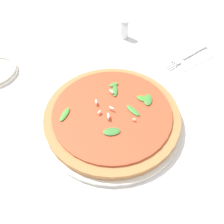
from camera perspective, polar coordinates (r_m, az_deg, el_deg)
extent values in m
plane|color=silver|center=(0.57, 1.42, -2.64)|extent=(6.00, 6.00, 0.00)
cylinder|color=silver|center=(0.57, 0.00, -1.53)|extent=(0.37, 0.37, 0.01)
cylinder|color=#AD7542|center=(0.56, 0.00, -0.59)|extent=(0.35, 0.35, 0.02)
cylinder|color=#C64728|center=(0.55, 0.00, 0.20)|extent=(0.30, 0.30, 0.01)
ellipsoid|color=#418837|center=(0.55, 5.48, 0.40)|extent=(0.02, 0.05, 0.01)
ellipsoid|color=#3C7A33|center=(0.51, -0.09, -5.12)|extent=(0.05, 0.04, 0.01)
ellipsoid|color=#448C33|center=(0.55, -12.21, -0.55)|extent=(0.05, 0.04, 0.01)
ellipsoid|color=#3C7F34|center=(0.59, 0.76, 5.58)|extent=(0.04, 0.05, 0.01)
ellipsoid|color=#3D8036|center=(0.58, 9.37, 3.18)|extent=(0.04, 0.04, 0.01)
ellipsoid|color=#418E2E|center=(0.58, 8.23, 3.55)|extent=(0.04, 0.04, 0.01)
ellipsoid|color=#418533|center=(0.61, 0.50, 7.17)|extent=(0.03, 0.02, 0.01)
cube|color=#EFE5C6|center=(0.58, -0.19, 5.29)|extent=(0.01, 0.01, 0.01)
cube|color=#EFE5C6|center=(0.53, 5.78, -1.95)|extent=(0.01, 0.01, 0.00)
cube|color=#EFE5C6|center=(0.54, -3.33, -0.05)|extent=(0.01, 0.01, 0.01)
cube|color=#EFE5C6|center=(0.56, -4.17, 2.58)|extent=(0.01, 0.01, 0.01)
cube|color=#EFE5C6|center=(0.54, -0.18, 0.94)|extent=(0.01, 0.01, 0.01)
cube|color=#EFE5C6|center=(0.53, -1.21, -0.89)|extent=(0.01, 0.01, 0.01)
cylinder|color=white|center=(0.42, 27.03, -24.39)|extent=(0.04, 0.04, 0.03)
cube|color=white|center=(0.82, 19.38, 13.64)|extent=(0.15, 0.10, 0.01)
cube|color=silver|center=(0.84, 20.78, 14.55)|extent=(0.13, 0.02, 0.00)
cube|color=silver|center=(0.77, 16.49, 12.46)|extent=(0.02, 0.03, 0.00)
cube|color=silver|center=(0.75, 14.63, 12.14)|extent=(0.04, 0.01, 0.00)
cube|color=silver|center=(0.75, 15.13, 11.78)|extent=(0.04, 0.01, 0.00)
cube|color=silver|center=(0.75, 15.64, 11.41)|extent=(0.04, 0.01, 0.00)
cylinder|color=silver|center=(0.86, 3.20, 20.42)|extent=(0.03, 0.03, 0.06)
cylinder|color=#B7B7BF|center=(0.84, 3.31, 22.39)|extent=(0.03, 0.03, 0.01)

